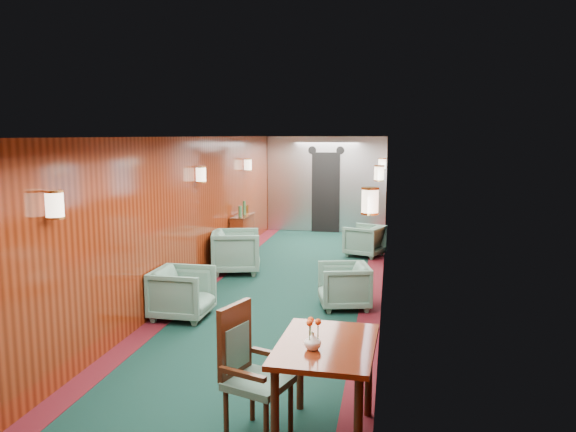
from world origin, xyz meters
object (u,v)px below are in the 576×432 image
object	(u,v)px
dining_table	(326,359)
armchair_right_near	(344,286)
armchair_left_near	(182,293)
armchair_right_far	(364,241)
armchair_left_far	(236,251)
side_chair	(248,365)
credenza	(242,235)

from	to	relation	value
dining_table	armchair_right_near	xyz separation A→B (m)	(-0.15, 3.51, -0.36)
armchair_left_near	armchair_right_far	distance (m)	4.86
armchair_right_near	armchair_right_far	xyz separation A→B (m)	(0.12, 3.50, 0.00)
dining_table	armchair_right_far	xyz separation A→B (m)	(-0.02, 7.01, -0.36)
dining_table	armchair_right_near	distance (m)	3.53
armchair_left_near	armchair_left_far	world-z (taller)	armchair_left_far
side_chair	armchair_right_near	size ratio (longest dim) A/B	1.54
armchair_left_near	armchair_right_near	size ratio (longest dim) A/B	1.07
credenza	armchair_left_near	bearing A→B (deg)	-86.56
armchair_left_near	armchair_right_near	distance (m)	2.24
side_chair	armchair_right_far	size ratio (longest dim) A/B	1.54
dining_table	armchair_right_near	bearing A→B (deg)	94.65
armchair_right_far	armchair_right_near	bearing A→B (deg)	19.60
side_chair	armchair_left_far	distance (m)	5.46
dining_table	armchair_right_far	bearing A→B (deg)	92.45
armchair_left_far	side_chair	bearing A→B (deg)	-177.87
credenza	armchair_left_far	distance (m)	1.47
side_chair	armchair_right_near	bearing A→B (deg)	101.64
armchair_left_far	armchair_right_near	world-z (taller)	armchair_left_far
side_chair	armchair_right_far	distance (m)	7.05
dining_table	armchair_left_near	xyz separation A→B (m)	(-2.23, 2.68, -0.34)
armchair_right_near	side_chair	bearing A→B (deg)	-21.57
dining_table	credenza	size ratio (longest dim) A/B	1.00
dining_table	credenza	world-z (taller)	credenza
armchair_left_far	armchair_right_far	world-z (taller)	armchair_left_far
dining_table	armchair_right_near	world-z (taller)	dining_table
credenza	armchair_left_far	size ratio (longest dim) A/B	1.31
armchair_right_near	armchair_left_near	bearing A→B (deg)	-81.81
armchair_right_near	armchair_right_far	size ratio (longest dim) A/B	1.00
side_chair	armchair_left_far	size ratio (longest dim) A/B	1.28
armchair_right_near	dining_table	bearing A→B (deg)	-11.29
side_chair	armchair_left_near	size ratio (longest dim) A/B	1.44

